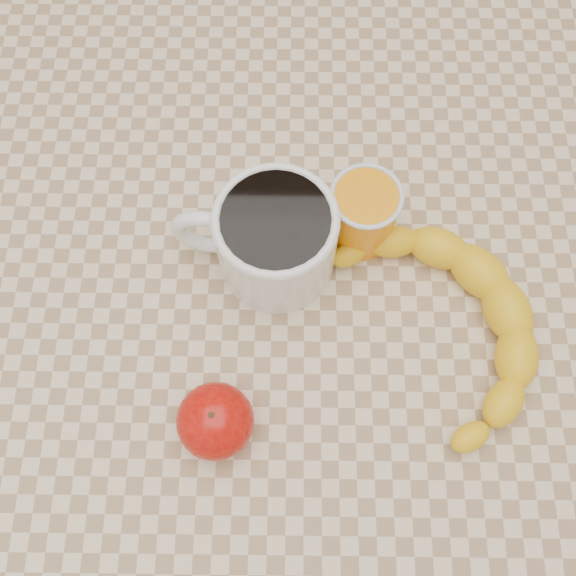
{
  "coord_description": "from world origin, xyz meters",
  "views": [
    {
      "loc": [
        0.0,
        -0.22,
        1.36
      ],
      "look_at": [
        0.0,
        0.0,
        0.77
      ],
      "focal_mm": 40.0,
      "sensor_mm": 36.0,
      "label": 1
    }
  ],
  "objects_px": {
    "table": "(288,320)",
    "orange_juice_glass": "(363,214)",
    "banana": "(448,324)",
    "apple": "(215,421)",
    "coffee_mug": "(273,238)"
  },
  "relations": [
    {
      "from": "table",
      "to": "orange_juice_glass",
      "type": "xyz_separation_m",
      "value": [
        0.07,
        0.07,
        0.13
      ]
    },
    {
      "from": "banana",
      "to": "orange_juice_glass",
      "type": "bearing_deg",
      "value": 107.04
    },
    {
      "from": "orange_juice_glass",
      "to": "apple",
      "type": "xyz_separation_m",
      "value": [
        -0.14,
        -0.2,
        -0.01
      ]
    },
    {
      "from": "orange_juice_glass",
      "to": "apple",
      "type": "height_order",
      "value": "orange_juice_glass"
    },
    {
      "from": "coffee_mug",
      "to": "apple",
      "type": "distance_m",
      "value": 0.18
    },
    {
      "from": "orange_juice_glass",
      "to": "banana",
      "type": "xyz_separation_m",
      "value": [
        0.08,
        -0.11,
        -0.02
      ]
    },
    {
      "from": "table",
      "to": "apple",
      "type": "relative_size",
      "value": 10.16
    },
    {
      "from": "orange_juice_glass",
      "to": "apple",
      "type": "bearing_deg",
      "value": -124.01
    },
    {
      "from": "table",
      "to": "coffee_mug",
      "type": "bearing_deg",
      "value": 111.56
    },
    {
      "from": "table",
      "to": "coffee_mug",
      "type": "height_order",
      "value": "coffee_mug"
    },
    {
      "from": "coffee_mug",
      "to": "banana",
      "type": "distance_m",
      "value": 0.19
    },
    {
      "from": "coffee_mug",
      "to": "orange_juice_glass",
      "type": "distance_m",
      "value": 0.09
    },
    {
      "from": "table",
      "to": "orange_juice_glass",
      "type": "relative_size",
      "value": 9.67
    },
    {
      "from": "apple",
      "to": "coffee_mug",
      "type": "bearing_deg",
      "value": 74.03
    },
    {
      "from": "table",
      "to": "orange_juice_glass",
      "type": "height_order",
      "value": "orange_juice_glass"
    }
  ]
}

